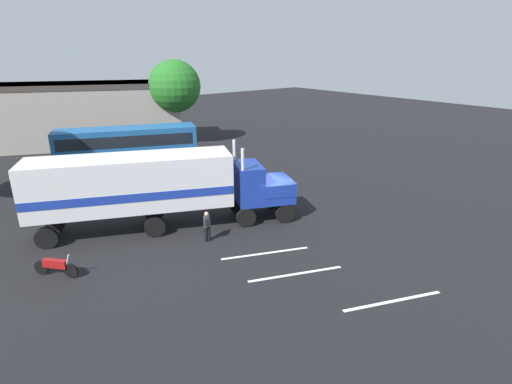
{
  "coord_description": "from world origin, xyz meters",
  "views": [
    {
      "loc": [
        -14.41,
        -16.9,
        9.45
      ],
      "look_at": [
        -0.67,
        0.25,
        1.6
      ],
      "focal_mm": 28.33,
      "sensor_mm": 36.0,
      "label": 1
    }
  ],
  "objects": [
    {
      "name": "semi_truck",
      "position": [
        -5.87,
        2.58,
        2.52
      ],
      "size": [
        13.94,
        8.09,
        4.5
      ],
      "color": "#193399",
      "rests_on": "ground_plane"
    },
    {
      "name": "ground_plane",
      "position": [
        0.0,
        0.0,
        0.0
      ],
      "size": [
        120.0,
        120.0,
        0.0
      ],
      "primitive_type": "plane",
      "color": "black"
    },
    {
      "name": "tree_center",
      "position": [
        5.01,
        20.24,
        5.88
      ],
      "size": [
        5.12,
        5.12,
        8.46
      ],
      "color": "brown",
      "rests_on": "ground_plane"
    },
    {
      "name": "person_bystander",
      "position": [
        -4.56,
        -0.6,
        0.89
      ],
      "size": [
        0.38,
        0.48,
        1.63
      ],
      "color": "black",
      "rests_on": "ground_plane"
    },
    {
      "name": "parked_bus",
      "position": [
        -2.43,
        14.87,
        2.07
      ],
      "size": [
        11.17,
        6.41,
        3.4
      ],
      "color": "#1E5999",
      "rests_on": "ground_plane"
    },
    {
      "name": "building_backdrop",
      "position": [
        -1.61,
        25.8,
        3.33
      ],
      "size": [
        18.43,
        12.67,
        6.23
      ],
      "color": "#9E938C",
      "rests_on": "ground_plane"
    },
    {
      "name": "lane_stripe_mid",
      "position": [
        -3.27,
        -5.82,
        0.01
      ],
      "size": [
        4.14,
        1.81,
        0.01
      ],
      "primitive_type": "cube",
      "rotation": [
        0.0,
        0.0,
        -0.39
      ],
      "color": "silver",
      "rests_on": "ground_plane"
    },
    {
      "name": "lane_stripe_near",
      "position": [
        -3.08,
        -3.5,
        0.01
      ],
      "size": [
        4.12,
        1.85,
        0.01
      ],
      "primitive_type": "cube",
      "rotation": [
        0.0,
        0.0,
        -0.4
      ],
      "color": "silver",
      "rests_on": "ground_plane"
    },
    {
      "name": "motorcycle",
      "position": [
        -11.55,
        0.65,
        0.48
      ],
      "size": [
        1.45,
        1.67,
        1.12
      ],
      "color": "black",
      "rests_on": "ground_plane"
    },
    {
      "name": "lane_stripe_far",
      "position": [
        -1.69,
        -9.7,
        0.01
      ],
      "size": [
        4.15,
        1.77,
        0.01
      ],
      "primitive_type": "cube",
      "rotation": [
        0.0,
        0.0,
        -0.38
      ],
      "color": "silver",
      "rests_on": "ground_plane"
    }
  ]
}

